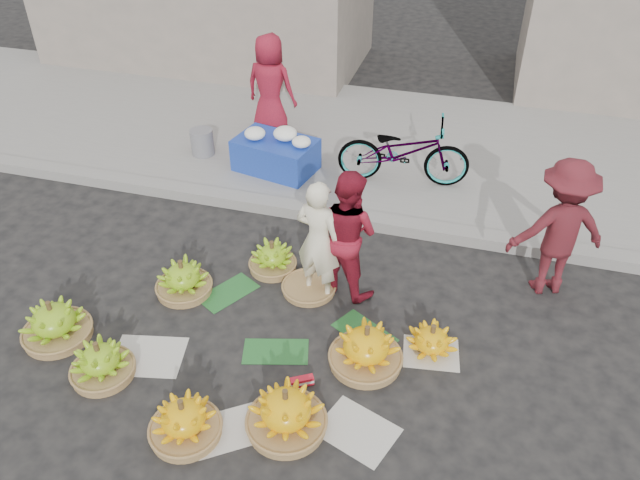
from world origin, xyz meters
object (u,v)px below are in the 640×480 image
(banana_bunch_4, at_px, (366,347))
(flower_table, at_px, (276,153))
(banana_bunch_0, at_px, (54,322))
(vendor_cream, at_px, (318,240))
(bicycle, at_px, (404,151))

(banana_bunch_4, bearing_deg, flower_table, 122.27)
(banana_bunch_0, distance_m, banana_bunch_4, 3.15)
(vendor_cream, height_order, bicycle, vendor_cream)
(banana_bunch_0, bearing_deg, flower_table, 72.96)
(banana_bunch_0, distance_m, flower_table, 3.83)
(flower_table, bearing_deg, bicycle, 16.72)
(banana_bunch_4, relative_size, vendor_cream, 0.50)
(flower_table, height_order, bicycle, bicycle)
(banana_bunch_4, bearing_deg, vendor_cream, 129.31)
(flower_table, bearing_deg, banana_bunch_0, -94.98)
(vendor_cream, relative_size, bicycle, 0.80)
(banana_bunch_4, height_order, bicycle, bicycle)
(banana_bunch_0, distance_m, bicycle, 4.79)
(vendor_cream, distance_m, flower_table, 2.61)
(banana_bunch_0, bearing_deg, banana_bunch_4, 9.19)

